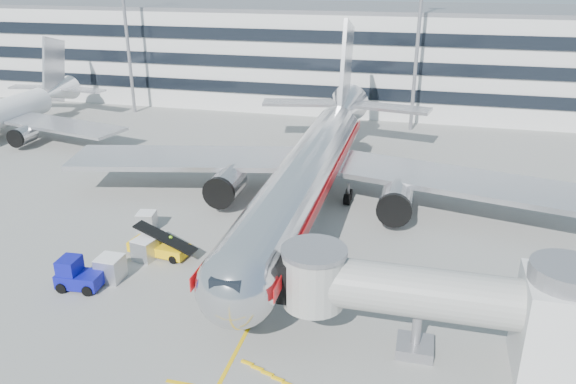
% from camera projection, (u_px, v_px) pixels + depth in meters
% --- Properties ---
extents(ground, '(180.00, 180.00, 0.00)m').
position_uv_depth(ground, '(281.00, 267.00, 43.58)').
color(ground, gray).
rests_on(ground, ground).
extents(lead_in_line, '(0.25, 70.00, 0.01)m').
position_uv_depth(lead_in_line, '(308.00, 215.00, 52.56)').
color(lead_in_line, '#ECB60C').
rests_on(lead_in_line, ground).
extents(main_jet, '(50.95, 48.70, 16.06)m').
position_uv_depth(main_jet, '(312.00, 166.00, 52.51)').
color(main_jet, silver).
rests_on(main_jet, ground).
extents(jet_bridge, '(17.80, 4.50, 7.00)m').
position_uv_depth(jet_bridge, '(450.00, 301.00, 32.20)').
color(jet_bridge, silver).
rests_on(jet_bridge, ground).
extents(terminal, '(150.00, 24.25, 15.60)m').
position_uv_depth(terminal, '(369.00, 55.00, 92.70)').
color(terminal, silver).
rests_on(terminal, ground).
extents(light_mast_west, '(2.40, 1.20, 25.45)m').
position_uv_depth(light_mast_west, '(125.00, 14.00, 83.55)').
color(light_mast_west, gray).
rests_on(light_mast_west, ground).
extents(light_mast_centre, '(2.40, 1.20, 25.45)m').
position_uv_depth(light_mast_centre, '(419.00, 21.00, 73.91)').
color(light_mast_centre, gray).
rests_on(light_mast_centre, ground).
extents(belt_loader, '(5.35, 2.46, 2.51)m').
position_uv_depth(belt_loader, '(159.00, 247.00, 45.14)').
color(belt_loader, yellow).
rests_on(belt_loader, ground).
extents(baggage_tug, '(3.24, 2.18, 2.35)m').
position_uv_depth(baggage_tug, '(77.00, 275.00, 40.40)').
color(baggage_tug, '#0C0F8E').
rests_on(baggage_tug, ground).
extents(cargo_container_left, '(1.77, 1.77, 1.87)m').
position_uv_depth(cargo_container_left, '(110.00, 268.00, 41.49)').
color(cargo_container_left, '#A9ACB0').
rests_on(cargo_container_left, ground).
extents(cargo_container_right, '(1.73, 1.73, 1.62)m').
position_uv_depth(cargo_container_right, '(147.00, 221.00, 49.45)').
color(cargo_container_right, '#A9ACB0').
rests_on(cargo_container_right, ground).
extents(cargo_container_front, '(1.92, 1.92, 1.74)m').
position_uv_depth(cargo_container_front, '(145.00, 249.00, 44.45)').
color(cargo_container_front, '#A9ACB0').
rests_on(cargo_container_front, ground).
extents(ramp_worker, '(0.76, 0.70, 1.73)m').
position_uv_depth(ramp_worker, '(172.00, 246.00, 44.95)').
color(ramp_worker, '#8FF71A').
rests_on(ramp_worker, ground).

